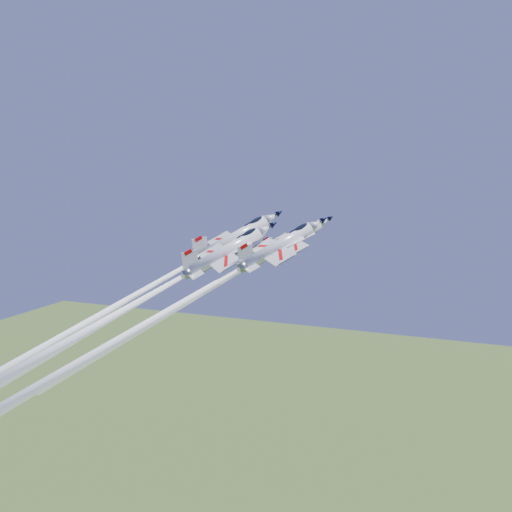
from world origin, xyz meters
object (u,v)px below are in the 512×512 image
at_px(jet_lead, 202,293).
at_px(jet_right, 170,310).
at_px(jet_left, 95,318).
at_px(jet_slot, 145,298).

relative_size(jet_lead, jet_right, 0.92).
bearing_deg(jet_right, jet_left, -141.20).
bearing_deg(jet_left, jet_slot, 45.46).
xyz_separation_m(jet_left, jet_right, (15.43, -1.61, 3.19)).
bearing_deg(jet_slot, jet_right, 27.61).
bearing_deg(jet_left, jet_right, 38.80).
relative_size(jet_left, jet_right, 1.33).
xyz_separation_m(jet_lead, jet_slot, (-6.52, -7.37, 0.16)).
height_order(jet_lead, jet_left, jet_left).
distance_m(jet_lead, jet_right, 9.19).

